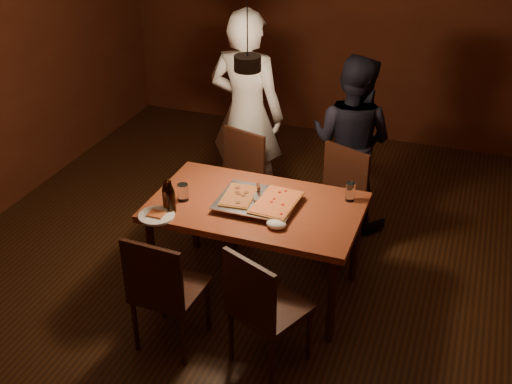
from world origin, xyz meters
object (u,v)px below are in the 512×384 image
(dining_table, at_px, (256,213))
(pendant_lamp, at_px, (248,62))
(chair_far_left, at_px, (237,174))
(chair_near_right, at_px, (261,301))
(beer_bottle_a, at_px, (166,194))
(plate_slice, at_px, (156,216))
(pizza_tray, at_px, (257,203))
(beer_bottle_b, at_px, (171,196))
(chair_near_left, at_px, (163,284))
(diner_white, at_px, (247,114))
(chair_far_right, at_px, (337,193))
(diner_dark, at_px, (351,142))

(dining_table, xyz_separation_m, pendant_lamp, (-0.09, 0.09, 1.08))
(chair_far_left, bearing_deg, chair_near_right, 132.74)
(beer_bottle_a, bearing_deg, plate_slice, -98.34)
(dining_table, distance_m, beer_bottle_a, 0.66)
(pendant_lamp, bearing_deg, pizza_tray, -44.11)
(beer_bottle_b, bearing_deg, dining_table, 29.43)
(chair_near_left, height_order, plate_slice, chair_near_left)
(diner_white, bearing_deg, dining_table, 117.43)
(chair_far_left, distance_m, chair_far_right, 0.88)
(plate_slice, distance_m, diner_dark, 1.92)
(beer_bottle_b, distance_m, diner_white, 1.44)
(plate_slice, bearing_deg, chair_far_left, 83.07)
(chair_near_left, distance_m, pizza_tray, 0.91)
(chair_far_left, relative_size, beer_bottle_a, 2.24)
(plate_slice, bearing_deg, chair_far_right, 47.99)
(beer_bottle_a, xyz_separation_m, beer_bottle_b, (0.05, -0.03, 0.00))
(dining_table, height_order, beer_bottle_a, beer_bottle_a)
(pizza_tray, distance_m, beer_bottle_b, 0.61)
(beer_bottle_b, bearing_deg, chair_near_left, -71.11)
(chair_near_left, bearing_deg, diner_white, 97.50)
(beer_bottle_b, height_order, diner_dark, diner_dark)
(diner_dark, bearing_deg, chair_near_right, 99.67)
(chair_near_right, relative_size, beer_bottle_b, 2.30)
(chair_near_left, distance_m, chair_near_right, 0.66)
(chair_far_right, relative_size, pendant_lamp, 0.50)
(dining_table, distance_m, chair_near_right, 0.84)
(chair_near_left, distance_m, beer_bottle_b, 0.64)
(chair_far_right, distance_m, chair_near_left, 1.73)
(pizza_tray, bearing_deg, chair_far_right, 62.66)
(diner_white, bearing_deg, chair_far_right, 159.90)
(chair_near_right, bearing_deg, dining_table, 136.22)
(diner_white, height_order, pendant_lamp, pendant_lamp)
(dining_table, height_order, chair_far_right, chair_far_right)
(chair_far_left, distance_m, beer_bottle_a, 1.08)
(chair_far_left, xyz_separation_m, chair_near_left, (0.10, -1.57, 0.00))
(diner_white, bearing_deg, chair_far_left, 101.80)
(beer_bottle_a, bearing_deg, chair_near_right, -29.49)
(chair_far_left, bearing_deg, beer_bottle_b, 102.26)
(pendant_lamp, bearing_deg, chair_near_right, -64.72)
(chair_far_left, relative_size, diner_white, 0.28)
(beer_bottle_a, distance_m, diner_white, 1.41)
(pendant_lamp, bearing_deg, diner_white, 111.24)
(chair_far_left, relative_size, chair_near_left, 1.07)
(chair_far_right, relative_size, chair_near_right, 0.99)
(chair_far_right, distance_m, diner_white, 1.09)
(beer_bottle_b, bearing_deg, plate_slice, -123.54)
(diner_white, bearing_deg, chair_near_right, 116.86)
(chair_far_right, distance_m, chair_near_right, 1.50)
(beer_bottle_a, relative_size, diner_white, 0.13)
(chair_near_left, distance_m, diner_white, 2.00)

